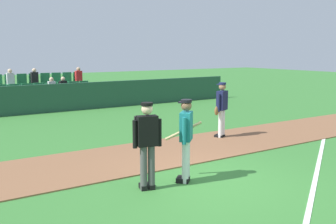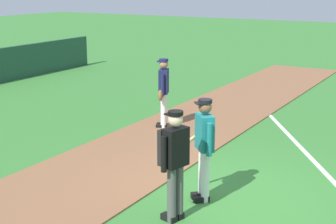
# 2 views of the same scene
# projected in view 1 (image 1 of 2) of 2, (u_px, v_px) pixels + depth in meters

# --- Properties ---
(ground_plane) EXTENTS (80.00, 80.00, 0.00)m
(ground_plane) POSITION_uv_depth(u_px,v_px,m) (207.00, 183.00, 8.32)
(ground_plane) COLOR #387A33
(infield_dirt_path) EXTENTS (28.00, 2.75, 0.03)m
(infield_dirt_path) POSITION_uv_depth(u_px,v_px,m) (145.00, 155.00, 10.48)
(infield_dirt_path) COLOR brown
(infield_dirt_path) RESTS_ON ground
(foul_line_chalk) EXTENTS (10.07, 6.69, 0.01)m
(foul_line_chalk) POSITION_uv_depth(u_px,v_px,m) (318.00, 166.00, 9.53)
(foul_line_chalk) COLOR white
(foul_line_chalk) RESTS_ON ground
(dugout_fence) EXTENTS (20.00, 0.16, 1.26)m
(dugout_fence) POSITION_uv_depth(u_px,v_px,m) (47.00, 98.00, 17.62)
(dugout_fence) COLOR #234C38
(dugout_fence) RESTS_ON ground
(stadium_bleachers) EXTENTS (5.55, 2.10, 1.90)m
(stadium_bleachers) POSITION_uv_depth(u_px,v_px,m) (38.00, 98.00, 18.84)
(stadium_bleachers) COLOR slate
(stadium_bleachers) RESTS_ON ground
(batter_teal_jersey) EXTENTS (0.73, 0.68, 1.76)m
(batter_teal_jersey) POSITION_uv_depth(u_px,v_px,m) (186.00, 137.00, 8.27)
(batter_teal_jersey) COLOR white
(batter_teal_jersey) RESTS_ON ground
(umpire_home_plate) EXTENTS (0.58, 0.37, 1.76)m
(umpire_home_plate) POSITION_uv_depth(u_px,v_px,m) (147.00, 141.00, 7.82)
(umpire_home_plate) COLOR #4C4C4C
(umpire_home_plate) RESTS_ON ground
(runner_navy_jersey) EXTENTS (0.66, 0.41, 1.76)m
(runner_navy_jersey) POSITION_uv_depth(u_px,v_px,m) (222.00, 108.00, 12.46)
(runner_navy_jersey) COLOR white
(runner_navy_jersey) RESTS_ON ground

